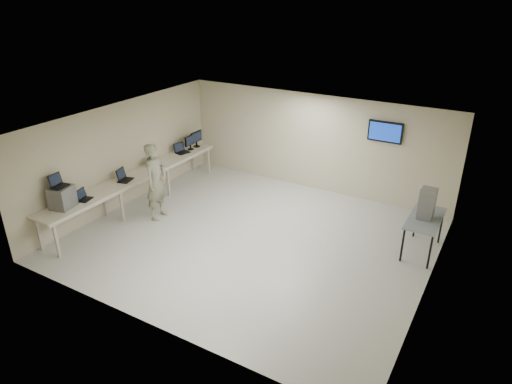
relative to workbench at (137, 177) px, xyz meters
The scene contains 13 objects.
room 3.67m from the workbench, ahead, with size 8.01×7.01×2.81m.
workbench is the anchor object (origin of this frame).
equipment_box 2.29m from the workbench, 91.59° to the right, with size 0.43×0.49×0.51m, color #5D6061.
laptop_on_box 2.36m from the workbench, 93.01° to the right, with size 0.34×0.39×0.28m.
laptop_0 1.76m from the workbench, 90.15° to the right, with size 0.34×0.38×0.26m.
laptop_1 0.45m from the workbench, 93.77° to the right, with size 0.41×0.45×0.31m.
laptop_2 0.76m from the workbench, 94.44° to the left, with size 0.35×0.39×0.27m.
laptop_3 2.01m from the workbench, 92.18° to the left, with size 0.40×0.44×0.30m.
monitor_near 2.39m from the workbench, 90.27° to the left, with size 0.20×0.45×0.45m.
monitor_far 2.71m from the workbench, 90.24° to the left, with size 0.22×0.49×0.48m.
soldier 0.98m from the workbench, 15.21° to the right, with size 0.73×0.48×2.00m, color gray.
side_table 7.33m from the workbench, 11.33° to the left, with size 0.67×1.44×0.87m.
storage_bins 7.32m from the workbench, 11.36° to the left, with size 0.32×0.36×0.68m.
Camera 1 is at (4.84, -8.11, 5.57)m, focal length 32.00 mm.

